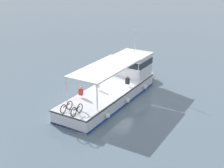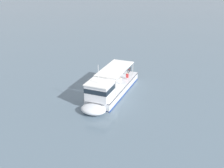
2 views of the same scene
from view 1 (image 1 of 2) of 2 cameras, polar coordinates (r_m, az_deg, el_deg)
ground_plane at (r=26.67m, az=1.11°, el=-2.63°), size 400.00×400.00×0.00m
ferry_main at (r=26.88m, az=1.12°, el=-0.08°), size 13.02×7.08×5.32m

